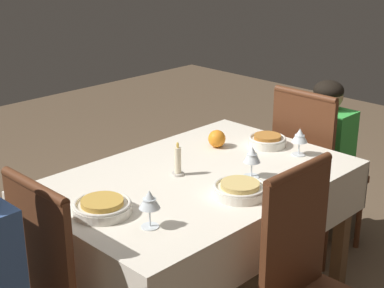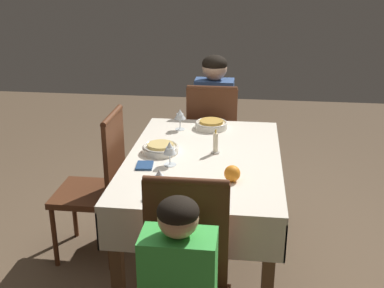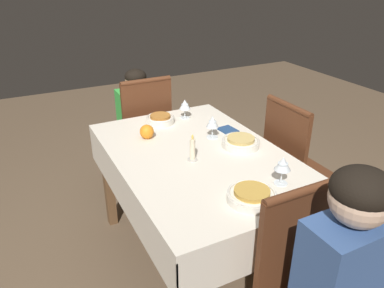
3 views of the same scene
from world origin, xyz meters
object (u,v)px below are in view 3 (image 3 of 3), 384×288
object	(u,v)px
orange_fruit	(147,132)
napkin_red_folded	(228,130)
wine_glass_west	(283,164)
bowl_south	(241,142)
dining_table	(198,169)
chair_south	(295,168)
candle_centerpiece	(193,151)
wine_glass_south	(213,122)
chair_east	(144,132)
bowl_west	(252,195)
person_child_green	(136,122)
wine_glass_east	(185,105)
bowl_east	(160,119)

from	to	relation	value
orange_fruit	napkin_red_folded	xyz separation A→B (m)	(-0.13, -0.49, -0.04)
wine_glass_west	bowl_south	distance (m)	0.44
dining_table	chair_south	xyz separation A→B (m)	(-0.06, -0.67, -0.13)
candle_centerpiece	napkin_red_folded	xyz separation A→B (m)	(0.25, -0.38, -0.05)
wine_glass_south	orange_fruit	xyz separation A→B (m)	(0.17, 0.36, -0.05)
chair_east	napkin_red_folded	world-z (taller)	chair_east
bowl_west	wine_glass_south	distance (m)	0.69
person_child_green	wine_glass_east	distance (m)	0.66
wine_glass_east	wine_glass_south	world-z (taller)	wine_glass_south
orange_fruit	bowl_east	bearing A→B (deg)	-41.37
person_child_green	wine_glass_east	world-z (taller)	person_child_green
candle_centerpiece	dining_table	bearing A→B (deg)	-48.85
candle_centerpiece	orange_fruit	bearing A→B (deg)	17.12
candle_centerpiece	chair_east	bearing A→B (deg)	-3.76
chair_south	chair_east	bearing A→B (deg)	34.83
person_child_green	bowl_west	distance (m)	1.60
wine_glass_south	wine_glass_west	bearing A→B (deg)	-177.07
chair_south	wine_glass_east	size ratio (longest dim) A/B	7.50
dining_table	wine_glass_south	bearing A→B (deg)	-49.16
chair_east	chair_south	xyz separation A→B (m)	(-0.96, -0.67, 0.00)
wine_glass_west	candle_centerpiece	xyz separation A→B (m)	(0.40, 0.27, -0.05)
bowl_west	wine_glass_south	size ratio (longest dim) A/B	1.59
chair_south	wine_glass_south	world-z (taller)	chair_south
wine_glass_east	orange_fruit	distance (m)	0.40
dining_table	wine_glass_east	distance (m)	0.57
bowl_south	person_child_green	bearing A→B (deg)	13.43
dining_table	bowl_west	world-z (taller)	bowl_west
wine_glass_east	chair_east	bearing A→B (deg)	23.33
bowl_south	napkin_red_folded	xyz separation A→B (m)	(0.22, -0.05, -0.02)
chair_south	dining_table	bearing A→B (deg)	84.74
orange_fruit	wine_glass_east	bearing A→B (deg)	-60.93
wine_glass_south	candle_centerpiece	xyz separation A→B (m)	(-0.21, 0.24, -0.04)
orange_fruit	bowl_south	bearing A→B (deg)	-128.09
bowl_east	chair_east	bearing A→B (deg)	-2.02
bowl_south	orange_fruit	bearing A→B (deg)	51.91
wine_glass_west	person_child_green	bearing A→B (deg)	7.72
person_child_green	candle_centerpiece	distance (m)	1.16
napkin_red_folded	wine_glass_west	bearing A→B (deg)	170.67
dining_table	wine_glass_west	bearing A→B (deg)	-155.47
napkin_red_folded	chair_east	bearing A→B (deg)	23.78
bowl_east	wine_glass_east	bearing A→B (deg)	-88.18
wine_glass_west	wine_glass_east	distance (m)	0.97
dining_table	orange_fruit	size ratio (longest dim) A/B	15.85
person_child_green	orange_fruit	size ratio (longest dim) A/B	11.65
bowl_east	wine_glass_south	xyz separation A→B (m)	(-0.36, -0.19, 0.07)
chair_east	orange_fruit	bearing A→B (deg)	72.95
bowl_east	candle_centerpiece	distance (m)	0.57
wine_glass_east	orange_fruit	bearing A→B (deg)	119.07
dining_table	bowl_east	world-z (taller)	bowl_east
candle_centerpiece	person_child_green	bearing A→B (deg)	-3.19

